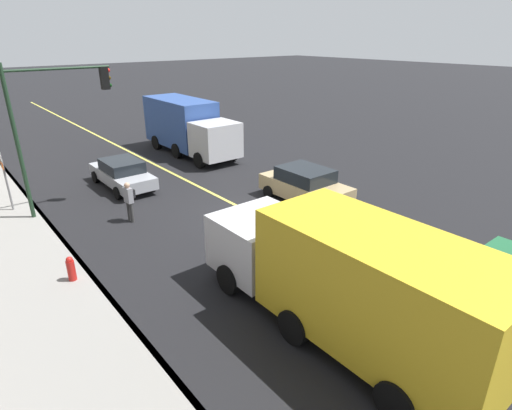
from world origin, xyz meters
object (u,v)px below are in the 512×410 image
car_silver (122,173)px  pedestrian_with_backpack (129,199)px  car_tan (305,185)px  truck_yellow (348,278)px  truck_blue (188,126)px  traffic_light_mast (53,113)px  street_sign_post (6,178)px  fire_hydrant (71,271)px

car_silver → pedestrian_with_backpack: 4.36m
car_tan → truck_yellow: bearing=141.1°
truck_blue → pedestrian_with_backpack: truck_blue is taller
car_silver → traffic_light_mast: bearing=117.3°
truck_blue → car_silver: bearing=120.7°
car_tan → truck_yellow: size_ratio=0.52×
traffic_light_mast → street_sign_post: 3.54m
pedestrian_with_backpack → fire_hydrant: pedestrian_with_backpack is taller
car_tan → truck_blue: bearing=-1.0°
truck_blue → truck_yellow: truck_blue is taller
street_sign_post → fire_hydrant: street_sign_post is taller
car_silver → pedestrian_with_backpack: pedestrian_with_backpack is taller
car_tan → pedestrian_with_backpack: size_ratio=2.54×
truck_yellow → pedestrian_with_backpack: 10.02m
truck_yellow → car_silver: bearing=-0.0°
car_silver → truck_blue: (3.42, -5.78, 1.03)m
car_silver → fire_hydrant: bearing=147.9°
traffic_light_mast → truck_yellow: bearing=-166.6°
car_silver → truck_yellow: 14.07m
traffic_light_mast → street_sign_post: traffic_light_mast is taller
truck_yellow → pedestrian_with_backpack: size_ratio=4.90×
traffic_light_mast → street_sign_post: size_ratio=2.31×
truck_blue → truck_yellow: (-17.46, 5.78, -0.11)m
car_silver → car_tan: bearing=-141.8°
truck_yellow → street_sign_post: truck_yellow is taller
car_silver → car_tan: car_tan is taller
car_tan → traffic_light_mast: bearing=57.0°
truck_yellow → street_sign_post: bearing=19.6°
car_tan → truck_blue: 10.57m
pedestrian_with_backpack → fire_hydrant: bearing=134.8°
car_silver → car_tan: (-7.10, -5.59, 0.10)m
car_silver → truck_blue: 6.79m
truck_blue → street_sign_post: truck_blue is taller
car_silver → traffic_light_mast: size_ratio=0.73×
pedestrian_with_backpack → car_tan: bearing=-113.1°
car_tan → traffic_light_mast: size_ratio=0.69×
car_silver → truck_yellow: truck_yellow is taller
car_tan → truck_blue: size_ratio=0.54×
truck_blue → fire_hydrant: truck_blue is taller
car_silver → street_sign_post: bearing=92.0°
car_silver → street_sign_post: 5.02m
fire_hydrant → street_sign_post: bearing=2.4°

